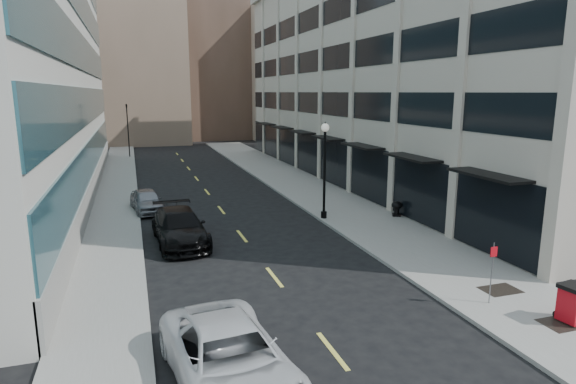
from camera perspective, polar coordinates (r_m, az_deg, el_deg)
sidewalk_right at (r=33.20m, az=4.93°, el=-1.05°), size 5.00×80.00×0.15m
sidewalk_left at (r=30.71m, az=-19.94°, el=-2.79°), size 3.00×80.00×0.15m
building_right at (r=42.96m, az=13.37°, el=13.56°), size 15.30×46.50×18.25m
skyline_tan_near at (r=78.07m, az=-17.82°, el=16.06°), size 14.00×18.00×28.00m
skyline_brown at (r=83.40m, az=-9.29°, el=18.22°), size 12.00×16.00×34.00m
skyline_tan_far at (r=88.30m, az=-24.42°, el=13.07°), size 12.00×14.00×22.00m
skyline_stone at (r=79.30m, az=-1.05°, el=13.63°), size 10.00×14.00×20.00m
grate_mid at (r=18.25m, az=29.83°, el=-13.34°), size 1.40×1.00×0.01m
grate_far at (r=20.03m, az=23.86°, el=-10.55°), size 1.40×1.00×0.01m
road_centerline at (r=28.28m, az=-6.82°, el=-3.51°), size 0.15×68.20×0.01m
traffic_signal at (r=57.81m, az=-18.60°, el=9.48°), size 0.66×0.66×6.98m
car_white_van at (r=12.92m, az=-6.95°, el=-19.05°), size 3.28×6.14×1.64m
car_black_pickup at (r=24.54m, az=-12.73°, el=-4.08°), size 2.66×5.90×1.68m
car_silver_sedan at (r=31.51m, az=-16.41°, el=-0.99°), size 2.24×4.42×1.44m
trash_bin at (r=18.21m, az=30.69°, el=-11.18°), size 0.88×0.93×1.26m
lamppost at (r=27.79m, az=4.37°, el=3.57°), size 0.47×0.47×5.66m
sign_post at (r=18.22m, az=23.08°, el=-7.86°), size 0.26×0.06×2.22m
urn_planter at (r=29.39m, az=12.77°, el=-1.77°), size 0.64×0.64×0.89m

